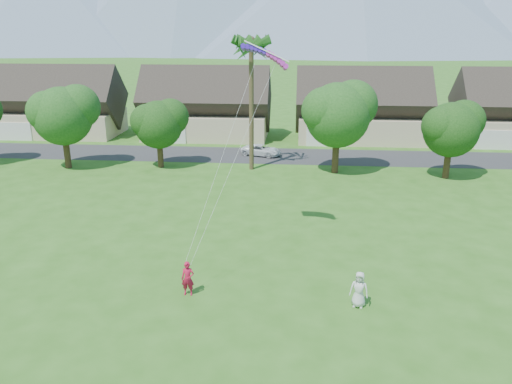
# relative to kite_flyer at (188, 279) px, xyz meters

# --- Properties ---
(ground) EXTENTS (500.00, 500.00, 0.00)m
(ground) POSITION_rel_kite_flyer_xyz_m (3.03, -4.31, -0.92)
(ground) COLOR #2D6019
(ground) RESTS_ON ground
(street) EXTENTS (90.00, 7.00, 0.01)m
(street) POSITION_rel_kite_flyer_xyz_m (3.03, 29.69, -0.91)
(street) COLOR #2D2D30
(street) RESTS_ON ground
(kite_flyer) EXTENTS (0.67, 0.44, 1.83)m
(kite_flyer) POSITION_rel_kite_flyer_xyz_m (0.00, 0.00, 0.00)
(kite_flyer) COLOR #B41435
(kite_flyer) RESTS_ON ground
(watcher) EXTENTS (1.03, 0.81, 1.86)m
(watcher) POSITION_rel_kite_flyer_xyz_m (8.61, -0.41, 0.01)
(watcher) COLOR silver
(watcher) RESTS_ON ground
(parked_car) EXTENTS (4.66, 3.18, 1.18)m
(parked_car) POSITION_rel_kite_flyer_xyz_m (1.56, 29.69, -0.33)
(parked_car) COLOR white
(parked_car) RESTS_ON ground
(houses_row) EXTENTS (72.75, 8.19, 8.86)m
(houses_row) POSITION_rel_kite_flyer_xyz_m (3.52, 38.68, 2.53)
(houses_row) COLOR beige
(houses_row) RESTS_ON ground
(tree_row) EXTENTS (62.27, 6.67, 8.45)m
(tree_row) POSITION_rel_kite_flyer_xyz_m (1.88, 23.60, 3.97)
(tree_row) COLOR #47301C
(tree_row) RESTS_ON ground
(fan_palm) EXTENTS (3.00, 3.00, 13.80)m
(fan_palm) POSITION_rel_kite_flyer_xyz_m (1.03, 24.19, 10.88)
(fan_palm) COLOR #4C3D26
(fan_palm) RESTS_ON ground
(parafoil_kite) EXTENTS (2.88, 1.01, 0.50)m
(parafoil_kite) POSITION_rel_kite_flyer_xyz_m (3.51, 6.90, 10.82)
(parafoil_kite) COLOR #3F18BA
(parafoil_kite) RESTS_ON ground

